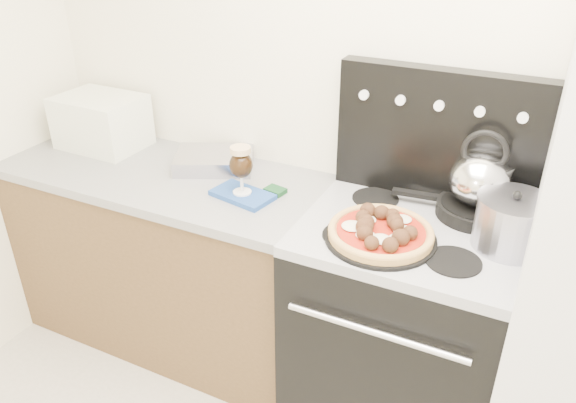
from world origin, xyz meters
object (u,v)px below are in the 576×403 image
Objects in this scene: base_cabinet at (173,260)px; stock_pot at (511,224)px; stove_body at (398,331)px; pizza at (381,230)px; oven_mitt at (242,195)px; tea_kettle at (481,175)px; toaster_oven at (102,122)px; skillet at (474,210)px; pizza_pan at (380,238)px; beer_glass at (241,170)px.

stock_pot is at bearing -0.12° from base_cabinet.
stock_pot is (0.32, 0.02, 0.57)m from stove_body.
pizza is (-0.07, -0.12, 0.52)m from stove_body.
tea_kettle reaches higher than oven_mitt.
stove_body is 1.64m from toaster_oven.
pizza_pan is at bearing -130.20° from skillet.
stove_body is 0.51m from pizza_pan.
pizza is 1.52× the size of stock_pot.
base_cabinet is at bearing 179.88° from stock_pot.
beer_glass reaches higher than base_cabinet.
base_cabinet is at bearing -13.59° from toaster_oven.
beer_glass reaches higher than stock_pot.
base_cabinet is 1.65× the size of stove_body.
skillet is 0.14m from tea_kettle.
toaster_oven is (-1.53, 0.14, 0.58)m from stove_body.
oven_mitt is (0.43, -0.06, 0.48)m from base_cabinet.
beer_glass is 0.88m from skillet.
tea_kettle is 0.23m from stock_pot.
stock_pot reaches higher than pizza_pan.
toaster_oven is at bearing 169.88° from pizza_pan.
beer_glass is at bearing -177.18° from tea_kettle.
stock_pot is (1.85, -0.11, -0.02)m from toaster_oven.
toaster_oven is at bearing 168.88° from beer_glass.
stock_pot is at bearing 3.15° from beer_glass.
toaster_oven reaches higher than oven_mitt.
oven_mitt is at bearing -7.51° from base_cabinet.
toaster_oven is 1.08× the size of pizza.
pizza is at bearing -141.44° from tea_kettle.
base_cabinet is at bearing 171.82° from pizza.
toaster_oven is 1.71m from tea_kettle.
beer_glass is at bearing 171.33° from pizza.
pizza is 1.30× the size of skillet.
tea_kettle is (0.26, 0.30, 0.16)m from pizza_pan.
toaster_oven is at bearing -178.47° from skillet.
stock_pot is (0.39, 0.15, 0.05)m from pizza.
stock_pot is (0.99, 0.05, 0.10)m from oven_mitt.
stock_pot reaches higher than oven_mitt.
pizza_pan is at bearing -8.67° from beer_glass.
stock_pot is at bearing 3.15° from oven_mitt.
beer_glass is 0.85× the size of stock_pot.
base_cabinet is 3.80× the size of pizza_pan.
skillet is at bearing 6.93° from base_cabinet.
beer_glass reaches higher than skillet.
stove_body is 0.54m from pizza.
pizza is 0.40m from skillet.
tea_kettle is at bearing 14.06° from oven_mitt.
skillet reaches higher than pizza_pan.
beer_glass is 0.61m from pizza_pan.
tea_kettle is at bearing 6.93° from base_cabinet.
tea_kettle is 1.02× the size of stock_pot.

